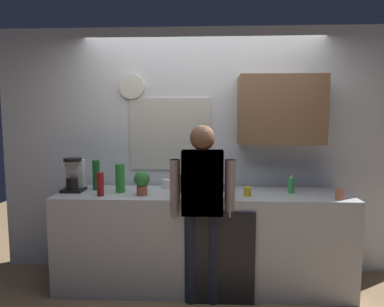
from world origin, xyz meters
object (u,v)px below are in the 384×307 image
Objects in this scene: bottle_green_wine at (96,175)px; bottle_red_vinegar at (100,184)px; bottle_amber_beer at (215,182)px; mixing_bowl at (222,185)px; person_at_sink at (202,199)px; person_guest at (202,199)px; bottle_dark_sauce at (183,184)px; potted_plant at (142,181)px; bottle_clear_soda at (120,178)px; cup_terracotta_mug at (340,194)px; cup_yellow_cup at (247,192)px; dish_soap at (291,185)px; coffee_maker at (74,176)px; cup_white_mug at (166,184)px.

bottle_red_vinegar is at bearing -64.67° from bottle_green_wine.
bottle_amber_beer is 1.05× the size of mixing_bowl.
person_at_sink is 0.00m from person_guest.
person_guest is at bearing -55.55° from bottle_dark_sauce.
potted_plant is 0.14× the size of person_guest.
bottle_dark_sauce is 0.60× the size of bottle_green_wine.
person_guest reaches higher than bottle_red_vinegar.
bottle_clear_soda is 2.03m from cup_terracotta_mug.
cup_terracotta_mug is (2.02, -0.20, -0.09)m from bottle_clear_soda.
bottle_red_vinegar is 2.39× the size of cup_terracotta_mug.
mixing_bowl is 0.51m from person_guest.
potted_plant is (-0.76, -0.29, 0.09)m from mixing_bowl.
bottle_amber_beer is 1.00× the size of potted_plant.
dish_soap is (0.44, 0.14, 0.04)m from cup_yellow_cup.
bottle_clear_soda is 1.27× the size of bottle_red_vinegar.
cup_terracotta_mug is (2.49, -0.24, -0.10)m from coffee_maker.
person_at_sink is at bearing -0.00° from person_guest.
cup_white_mug is at bearing 6.40° from bottle_green_wine.
bottle_red_vinegar is 2.32× the size of cup_white_mug.
bottle_red_vinegar is at bearing 179.07° from cup_terracotta_mug.
potted_plant is (-0.19, -0.29, 0.08)m from cup_white_mug.
bottle_dark_sauce is 1.96× the size of cup_terracotta_mug.
potted_plant is at bearing -179.60° from cup_yellow_cup.
cup_white_mug is 0.60m from person_guest.
coffee_maker is at bearing 174.89° from cup_yellow_cup.
mixing_bowl is at bearing 10.24° from bottle_clear_soda.
bottle_red_vinegar is 0.14× the size of person_guest.
bottle_dark_sauce and dish_soap have the same top height.
dish_soap is 0.91m from person_guest.
bottle_clear_soda reaches higher than dish_soap.
bottle_red_vinegar is 0.96m from person_guest.
cup_yellow_cup is at bearing -19.89° from cup_white_mug.
bottle_dark_sauce is 0.61m from cup_yellow_cup.
person_at_sink is at bearing -175.83° from cup_terracotta_mug.
bottle_amber_beer is 2.42× the size of cup_white_mug.
mixing_bowl is (0.57, -0.00, -0.01)m from cup_white_mug.
bottle_green_wine is 1.36× the size of mixing_bowl.
person_at_sink is at bearing -20.02° from bottle_green_wine.
dish_soap is (1.80, 0.20, -0.03)m from bottle_red_vinegar.
person_at_sink reaches higher than bottle_green_wine.
person_at_sink is (0.57, -0.17, -0.12)m from potted_plant.
coffee_maker is 2.51m from cup_terracotta_mug.
mixing_bowl is (0.38, 0.19, -0.05)m from bottle_dark_sauce.
bottle_dark_sauce is at bearing -53.48° from person_guest.
coffee_maker reaches higher than cup_white_mug.
bottle_red_vinegar is at bearing -5.40° from person_guest.
bottle_green_wine is 1.30× the size of bottle_amber_beer.
bottle_red_vinegar reaches higher than mixing_bowl.
dish_soap is at bearing -157.24° from person_guest.
dish_soap is at bearing 1.24° from bottle_clear_soda.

